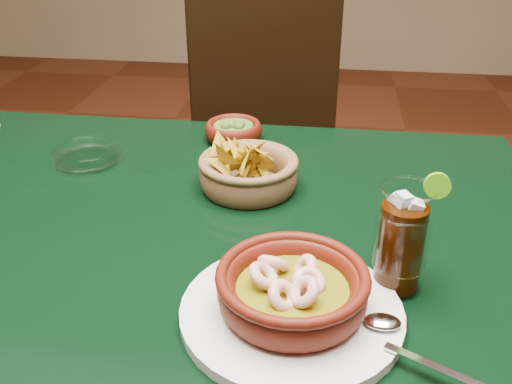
# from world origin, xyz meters

# --- Properties ---
(dining_table) EXTENTS (1.20, 0.80, 0.75)m
(dining_table) POSITION_xyz_m (0.00, 0.00, 0.65)
(dining_table) COLOR black
(dining_table) RESTS_ON ground
(dining_chair) EXTENTS (0.61, 0.61, 1.00)m
(dining_chair) POSITION_xyz_m (0.11, 0.71, 0.55)
(dining_chair) COLOR black
(dining_chair) RESTS_ON ground
(shrimp_plate) EXTENTS (0.34, 0.27, 0.08)m
(shrimp_plate) POSITION_xyz_m (0.21, -0.22, 0.78)
(shrimp_plate) COLOR silver
(shrimp_plate) RESTS_ON dining_table
(chip_basket) EXTENTS (0.20, 0.20, 0.12)m
(chip_basket) POSITION_xyz_m (0.11, 0.10, 0.78)
(chip_basket) COLOR brown
(chip_basket) RESTS_ON dining_table
(guacamole_ramekin) EXTENTS (0.13, 0.13, 0.05)m
(guacamole_ramekin) POSITION_xyz_m (0.05, 0.30, 0.77)
(guacamole_ramekin) COLOR #440F07
(guacamole_ramekin) RESTS_ON dining_table
(cola_drink) EXTENTS (0.14, 0.14, 0.16)m
(cola_drink) POSITION_xyz_m (0.34, -0.14, 0.82)
(cola_drink) COLOR white
(cola_drink) RESTS_ON dining_table
(glass_ashtray) EXTENTS (0.14, 0.14, 0.03)m
(glass_ashtray) POSITION_xyz_m (-0.20, 0.17, 0.77)
(glass_ashtray) COLOR white
(glass_ashtray) RESTS_ON dining_table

